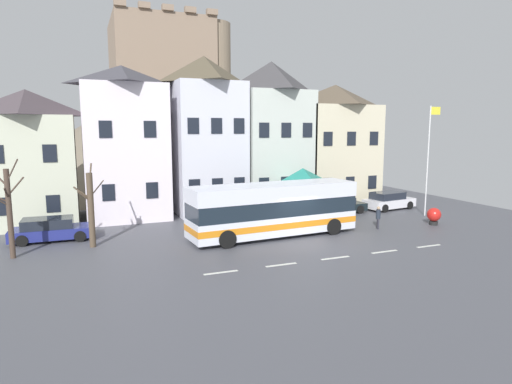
% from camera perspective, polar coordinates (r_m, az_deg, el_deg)
% --- Properties ---
extents(ground_plane, '(40.00, 60.00, 0.07)m').
position_cam_1_polar(ground_plane, '(24.77, 6.91, -6.88)').
color(ground_plane, '#4D4E56').
extents(townhouse_00, '(5.79, 6.61, 9.01)m').
position_cam_1_polar(townhouse_00, '(33.40, -27.45, 4.06)').
color(townhouse_00, beige).
rests_on(townhouse_00, ground_plane).
extents(townhouse_01, '(5.63, 6.23, 10.84)m').
position_cam_1_polar(townhouse_01, '(33.15, -16.82, 6.20)').
color(townhouse_01, white).
rests_on(townhouse_01, ground_plane).
extents(townhouse_02, '(5.04, 6.27, 11.84)m').
position_cam_1_polar(townhouse_02, '(34.23, -6.67, 7.39)').
color(townhouse_02, silver).
rests_on(townhouse_02, ground_plane).
extents(townhouse_03, '(5.42, 5.63, 11.70)m').
position_cam_1_polar(townhouse_03, '(35.76, 1.99, 7.36)').
color(townhouse_03, silver).
rests_on(townhouse_03, ground_plane).
extents(townhouse_04, '(6.53, 5.14, 10.07)m').
position_cam_1_polar(townhouse_04, '(38.29, 10.17, 6.09)').
color(townhouse_04, beige).
rests_on(townhouse_04, ground_plane).
extents(hilltop_castle, '(41.97, 41.97, 19.67)m').
position_cam_1_polar(hilltop_castle, '(56.04, -12.09, 8.26)').
color(hilltop_castle, '#716655').
rests_on(hilltop_castle, ground_plane).
extents(transit_bus, '(10.48, 3.30, 3.17)m').
position_cam_1_polar(transit_bus, '(26.08, 2.31, -2.38)').
color(transit_bus, white).
rests_on(transit_bus, ground_plane).
extents(bus_shelter, '(3.60, 3.60, 3.63)m').
position_cam_1_polar(bus_shelter, '(31.35, 6.11, 1.96)').
color(bus_shelter, '#473D33').
rests_on(bus_shelter, ground_plane).
extents(parked_car_00, '(4.44, 2.41, 1.39)m').
position_cam_1_polar(parked_car_00, '(36.60, 16.92, -1.10)').
color(parked_car_00, white).
rests_on(parked_car_00, ground_plane).
extents(parked_car_01, '(4.18, 2.02, 1.22)m').
position_cam_1_polar(parked_car_01, '(33.94, 10.68, -1.72)').
color(parked_car_01, black).
rests_on(parked_car_01, ground_plane).
extents(parked_car_02, '(4.55, 2.04, 1.33)m').
position_cam_1_polar(parked_car_02, '(27.92, -25.18, -4.45)').
color(parked_car_02, navy).
rests_on(parked_car_02, ground_plane).
extents(pedestrian_00, '(0.29, 0.29, 1.47)m').
position_cam_1_polar(pedestrian_00, '(29.22, 15.66, -3.04)').
color(pedestrian_00, '#2D2D38').
rests_on(pedestrian_00, ground_plane).
extents(pedestrian_01, '(0.39, 0.30, 1.66)m').
position_cam_1_polar(pedestrian_01, '(30.57, 10.43, -2.37)').
color(pedestrian_01, '#2D2D38').
rests_on(pedestrian_01, ground_plane).
extents(public_bench, '(1.42, 0.48, 0.87)m').
position_cam_1_polar(public_bench, '(34.44, 7.88, -1.75)').
color(public_bench, '#473828').
rests_on(public_bench, ground_plane).
extents(flagpole, '(0.95, 0.10, 8.04)m').
position_cam_1_polar(flagpole, '(34.41, 21.64, 4.68)').
color(flagpole, silver).
rests_on(flagpole, ground_plane).
extents(harbour_buoy, '(0.91, 0.91, 1.16)m').
position_cam_1_polar(harbour_buoy, '(31.68, 22.21, -2.83)').
color(harbour_buoy, black).
rests_on(harbour_buoy, ground_plane).
extents(bare_tree_00, '(1.63, 1.55, 4.52)m').
position_cam_1_polar(bare_tree_00, '(25.29, -20.76, -1.99)').
color(bare_tree_00, brown).
rests_on(bare_tree_00, ground_plane).
extents(bare_tree_01, '(1.82, 1.33, 4.99)m').
position_cam_1_polar(bare_tree_01, '(24.73, -29.55, -2.14)').
color(bare_tree_01, '#47382D').
rests_on(bare_tree_01, ground_plane).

